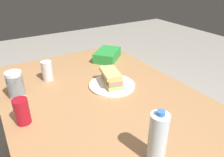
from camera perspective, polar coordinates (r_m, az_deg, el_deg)
name	(u,v)px	position (r m, az deg, el deg)	size (l,w,h in m)	color
dining_table	(105,113)	(1.21, -1.73, -8.97)	(1.50, 0.99, 0.72)	#9E7047
paper_plate	(112,85)	(1.29, 0.00, -1.74)	(0.27, 0.27, 0.01)	white
sandwich	(111,78)	(1.27, -0.13, 0.18)	(0.20, 0.13, 0.08)	#DBB26B
soda_can_red	(22,111)	(1.05, -22.48, -7.92)	(0.07, 0.07, 0.12)	maroon
chip_bag	(107,55)	(1.66, -1.21, 6.18)	(0.23, 0.15, 0.07)	#268C38
water_bottle_tall	(158,138)	(0.80, 11.87, -14.92)	(0.07, 0.07, 0.21)	silver
plastic_cup_stack	(15,85)	(1.25, -23.91, -1.54)	(0.08, 0.08, 0.15)	silver
soda_can_silver	(47,71)	(1.39, -16.57, 1.96)	(0.07, 0.07, 0.12)	silver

